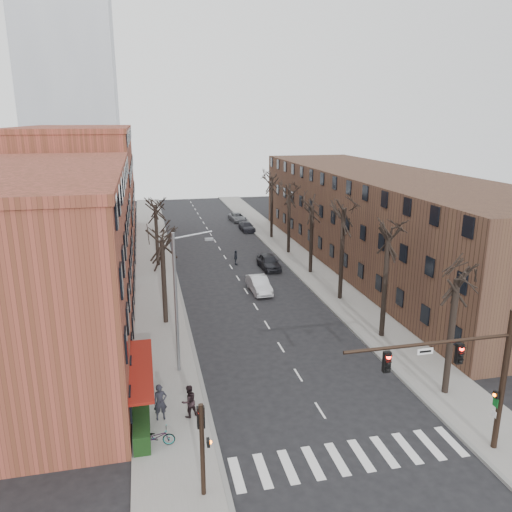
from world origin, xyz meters
TOP-DOWN VIEW (x-y plane):
  - ground at (0.00, 0.00)m, footprint 160.00×160.00m
  - sidewalk_left at (-8.00, 35.00)m, footprint 4.00×90.00m
  - sidewalk_right at (8.00, 35.00)m, footprint 4.00×90.00m
  - building_left_near at (-16.00, 15.00)m, footprint 12.00×26.00m
  - building_left_far at (-16.00, 44.00)m, footprint 12.00×28.00m
  - building_right at (16.00, 30.00)m, footprint 12.00×50.00m
  - office_tower at (-22.00, 95.00)m, footprint 18.00×18.00m
  - awning_left at (-9.40, 6.00)m, footprint 1.20×7.00m
  - hedge at (-9.50, 5.00)m, footprint 0.80×6.00m
  - tree_right_a at (7.60, 4.00)m, footprint 5.20×5.20m
  - tree_right_b at (7.60, 12.00)m, footprint 5.20×5.20m
  - tree_right_c at (7.60, 20.00)m, footprint 5.20×5.20m
  - tree_right_d at (7.60, 28.00)m, footprint 5.20×5.20m
  - tree_right_e at (7.60, 36.00)m, footprint 5.20×5.20m
  - tree_right_f at (7.60, 44.00)m, footprint 5.20×5.20m
  - tree_left_a at (-7.60, 18.00)m, footprint 5.20×5.20m
  - tree_left_b at (-7.60, 34.00)m, footprint 5.20×5.20m
  - signal_mast_arm at (5.45, -1.00)m, footprint 8.14×0.30m
  - signal_pole_left at (-6.99, -0.95)m, footprint 0.47×0.44m
  - streetlight at (-7.03, 10.00)m, footprint 2.45×0.22m
  - silver_sedan at (1.11, 23.50)m, footprint 1.69×4.47m
  - parked_car_near at (3.80, 30.45)m, footprint 1.99×4.59m
  - parked_car_mid at (5.30, 49.06)m, footprint 1.93×4.35m
  - parked_car_far at (5.30, 56.08)m, footprint 2.50×4.70m
  - pedestrian_a at (-8.52, 4.91)m, footprint 0.77×0.56m
  - pedestrian_b at (-7.04, 4.82)m, footprint 1.07×0.98m
  - pedestrian_crossing at (0.66, 32.69)m, footprint 0.56×1.00m
  - bicycle at (-8.82, 2.72)m, footprint 1.83×0.79m

SIDE VIEW (x-z plane):
  - ground at x=0.00m, z-range 0.00..0.00m
  - awning_left at x=-9.40m, z-range -0.07..0.07m
  - tree_right_a at x=7.60m, z-range -5.00..5.00m
  - tree_right_b at x=7.60m, z-range -5.40..5.40m
  - tree_right_c at x=7.60m, z-range -5.80..5.80m
  - tree_right_d at x=7.60m, z-range -5.00..5.00m
  - tree_right_e at x=7.60m, z-range -5.40..5.40m
  - tree_right_f at x=7.60m, z-range -5.80..5.80m
  - tree_left_a at x=-7.60m, z-range -4.75..4.75m
  - tree_left_b at x=-7.60m, z-range -4.75..4.75m
  - sidewalk_left at x=-8.00m, z-range 0.00..0.15m
  - sidewalk_right at x=8.00m, z-range 0.00..0.15m
  - bicycle at x=-8.82m, z-range 0.15..1.08m
  - parked_car_mid at x=5.30m, z-range 0.00..1.24m
  - parked_car_far at x=5.30m, z-range 0.00..1.26m
  - hedge at x=-9.50m, z-range 0.15..1.15m
  - silver_sedan at x=1.11m, z-range 0.00..1.46m
  - parked_car_near at x=3.80m, z-range 0.00..1.54m
  - pedestrian_crossing at x=0.66m, z-range 0.00..1.61m
  - pedestrian_b at x=-7.04m, z-range 0.15..1.94m
  - pedestrian_a at x=-8.52m, z-range 0.15..2.11m
  - signal_pole_left at x=-6.99m, z-range 0.41..4.81m
  - signal_mast_arm at x=5.45m, z-range 0.80..8.00m
  - building_right at x=16.00m, z-range 0.00..10.00m
  - streetlight at x=-7.03m, z-range 0.50..9.53m
  - building_left_near at x=-16.00m, z-range 0.00..12.00m
  - building_left_far at x=-16.00m, z-range 0.00..14.00m
  - office_tower at x=-22.00m, z-range 0.00..60.00m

